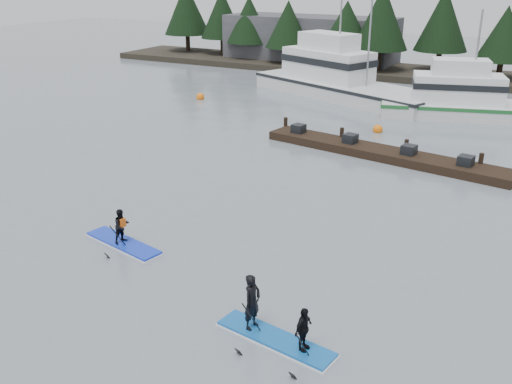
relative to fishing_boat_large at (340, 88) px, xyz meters
The scene contains 11 objects.
ground 30.64m from the fishing_boat_large, 79.90° to the right, with size 160.00×160.00×0.00m, color slate.
far_shore 13.01m from the fishing_boat_large, 65.60° to the left, with size 70.00×8.00×0.60m, color #2D281E.
treeline 13.02m from the fishing_boat_large, 65.60° to the left, with size 60.00×4.00×8.00m, color black, non-canonical shape.
waterfront_building 16.41m from the fishing_boat_large, 121.95° to the left, with size 18.00×6.00×5.00m, color #4C4C51.
fishing_boat_large is the anchor object (origin of this frame).
fishing_boat_medium 10.76m from the fishing_boat_large, 11.65° to the right, with size 13.68×7.27×8.01m.
floating_dock 15.83m from the fishing_boat_large, 61.11° to the right, with size 13.99×1.87×0.47m, color black.
buoy_a 11.21m from the fishing_boat_large, 146.75° to the right, with size 0.63×0.63×0.63m, color orange.
buoy_b 10.73m from the fishing_boat_large, 56.61° to the right, with size 0.62×0.62×0.62m, color orange.
paddleboard_solo 28.90m from the fishing_boat_large, 85.55° to the right, with size 3.56×1.54×1.87m.
paddleboard_duo 32.89m from the fishing_boat_large, 72.62° to the right, with size 3.61×1.49×2.23m.
Camera 1 is at (10.30, -13.11, 9.64)m, focal length 40.00 mm.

